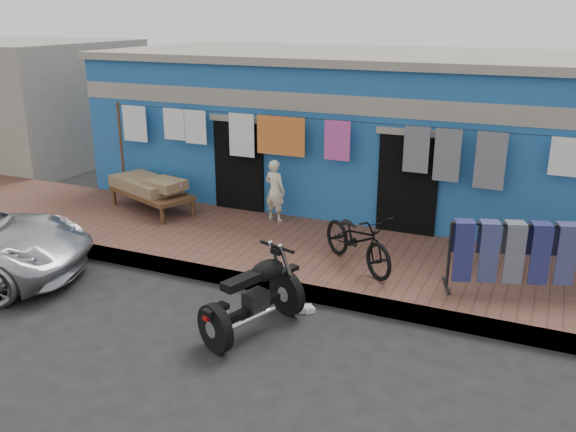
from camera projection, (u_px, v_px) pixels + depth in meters
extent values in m
plane|color=black|center=(227.00, 341.00, 8.16)|extent=(80.00, 80.00, 0.00)
cube|color=brown|center=(311.00, 255.00, 10.72)|extent=(28.00, 3.00, 0.25)
cube|color=gray|center=(276.00, 287.00, 9.46)|extent=(28.00, 0.10, 0.25)
cube|color=#255896|center=(378.00, 133.00, 13.71)|extent=(12.00, 5.00, 3.20)
cube|color=#9E9384|center=(344.00, 104.00, 11.29)|extent=(12.00, 0.14, 0.35)
cube|color=#9E9384|center=(382.00, 56.00, 13.18)|extent=(12.20, 5.20, 0.16)
cube|color=black|center=(239.00, 172.00, 12.55)|extent=(1.10, 0.10, 2.10)
cube|color=black|center=(407.00, 191.00, 11.20)|extent=(1.10, 0.10, 2.10)
cube|color=#9E9384|center=(16.00, 101.00, 17.92)|extent=(6.00, 5.00, 3.40)
cylinder|color=brown|center=(122.00, 150.00, 13.35)|extent=(0.06, 0.06, 2.10)
cylinder|color=black|center=(338.00, 120.00, 11.11)|extent=(10.00, 0.01, 0.01)
cube|color=silver|center=(135.00, 124.00, 12.99)|extent=(0.60, 0.02, 0.77)
cube|color=silver|center=(174.00, 124.00, 12.59)|extent=(0.50, 0.02, 0.65)
cube|color=silver|center=(195.00, 127.00, 12.40)|extent=(0.50, 0.02, 0.69)
cube|color=silver|center=(242.00, 135.00, 12.01)|extent=(0.55, 0.02, 0.86)
cube|color=#CC4C26|center=(281.00, 136.00, 11.67)|extent=(1.00, 0.02, 0.75)
cube|color=#C44995|center=(337.00, 141.00, 11.23)|extent=(0.50, 0.02, 0.74)
cube|color=slate|center=(416.00, 150.00, 10.67)|extent=(0.45, 0.02, 0.82)
cube|color=slate|center=(447.00, 155.00, 10.48)|extent=(0.45, 0.02, 0.93)
cube|color=slate|center=(490.00, 161.00, 10.21)|extent=(0.50, 0.02, 0.98)
cube|color=silver|center=(566.00, 157.00, 9.72)|extent=(0.50, 0.02, 0.63)
imported|color=beige|center=(275.00, 190.00, 11.91)|extent=(0.49, 0.38, 1.23)
imported|color=black|center=(358.00, 233.00, 9.74)|extent=(1.79, 1.59, 1.15)
cube|color=silver|center=(305.00, 309.00, 8.94)|extent=(0.25, 0.23, 0.09)
cube|color=silver|center=(310.00, 310.00, 8.92)|extent=(0.18, 0.18, 0.07)
cube|color=silver|center=(220.00, 312.00, 8.85)|extent=(0.18, 0.22, 0.08)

